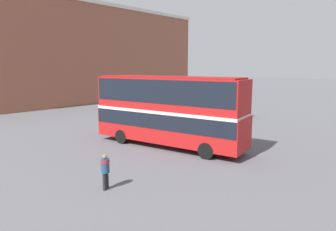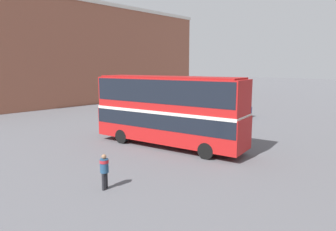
# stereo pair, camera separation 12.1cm
# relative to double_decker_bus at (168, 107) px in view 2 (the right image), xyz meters

# --- Properties ---
(ground_plane) EXTENTS (240.00, 240.00, 0.00)m
(ground_plane) POSITION_rel_double_decker_bus_xyz_m (1.59, 0.98, -2.71)
(ground_plane) COLOR #5B5B60
(building_row_left) EXTENTS (10.80, 40.17, 14.38)m
(building_row_left) POSITION_rel_double_decker_bus_xyz_m (-28.31, 10.87, 4.49)
(building_row_left) COLOR #935642
(building_row_left) RESTS_ON ground_plane
(double_decker_bus) EXTENTS (10.94, 4.18, 4.75)m
(double_decker_bus) POSITION_rel_double_decker_bus_xyz_m (0.00, 0.00, 0.00)
(double_decker_bus) COLOR red
(double_decker_bus) RESTS_ON ground_plane
(pedestrian_foreground) EXTENTS (0.53, 0.53, 1.61)m
(pedestrian_foreground) POSITION_rel_double_decker_bus_xyz_m (2.82, -7.18, -1.72)
(pedestrian_foreground) COLOR #232328
(pedestrian_foreground) RESTS_ON ground_plane
(parked_car_kerb_near) EXTENTS (4.72, 2.51, 1.56)m
(parked_car_kerb_near) POSITION_rel_double_decker_bus_xyz_m (-3.54, 13.64, -1.92)
(parked_car_kerb_near) COLOR navy
(parked_car_kerb_near) RESTS_ON ground_plane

